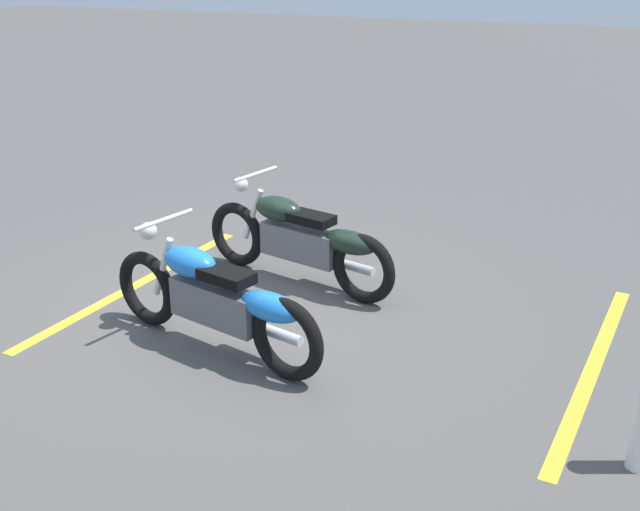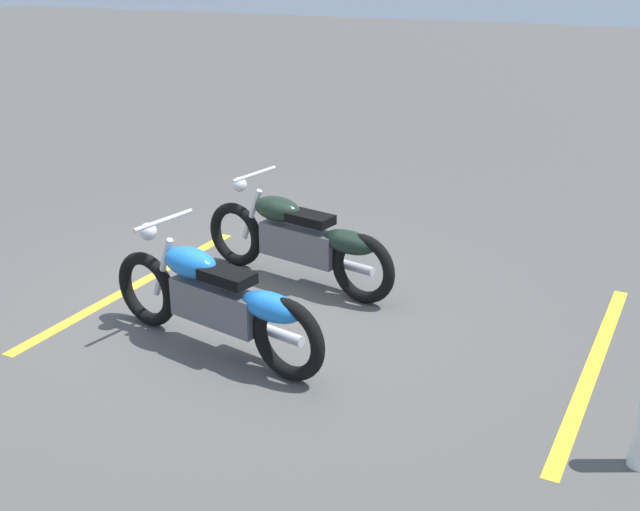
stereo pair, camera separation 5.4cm
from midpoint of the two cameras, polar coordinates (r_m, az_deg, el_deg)
The scene contains 5 objects.
ground_plane at distance 7.23m, azimuth -6.22°, elevation -3.76°, with size 60.00×60.00×0.00m, color #514F4C.
motorcycle_bright_foreground at distance 6.29m, azimuth -7.29°, elevation -3.20°, with size 2.19×0.75×1.04m.
motorcycle_dark_foreground at distance 7.51m, azimuth -1.17°, elevation 1.19°, with size 2.20×0.74×1.04m.
parking_stripe_near at distance 7.86m, azimuth -13.02°, elevation -2.06°, with size 3.20×0.12×0.01m, color yellow.
parking_stripe_mid at distance 6.58m, azimuth 19.53°, elevation -7.69°, with size 3.20×0.12×0.01m, color yellow.
Camera 1 is at (3.34, -5.63, 3.09)m, focal length 43.84 mm.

